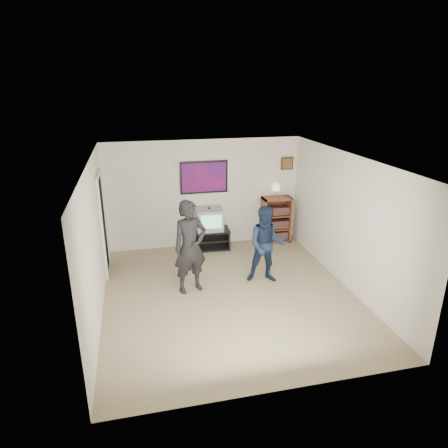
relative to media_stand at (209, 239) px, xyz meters
name	(u,v)px	position (x,y,z in m)	size (l,w,h in m)	color
room_shell	(225,225)	(-0.06, -1.88, 1.02)	(4.51, 5.00, 2.51)	#877455
media_stand	(209,239)	(0.00, 0.00, 0.00)	(0.97, 0.58, 0.47)	black
crt_television	(209,219)	(0.01, 0.00, 0.49)	(0.60, 0.51, 0.51)	#9B9B96
bookshelf	(276,220)	(1.65, 0.05, 0.32)	(0.68, 0.39, 1.11)	brown
table_lamp	(276,190)	(1.62, 0.07, 1.05)	(0.22, 0.22, 0.35)	beige
person_tall	(190,247)	(-0.71, -1.89, 0.64)	(0.64, 0.42, 1.75)	black
person_short	(267,245)	(0.76, -1.85, 0.53)	(0.74, 0.58, 1.52)	#16243D
controller_left	(190,229)	(-0.68, -1.68, 0.91)	(0.03, 0.11, 0.03)	white
controller_right	(265,227)	(0.80, -1.63, 0.81)	(0.04, 0.12, 0.04)	white
poster	(204,177)	(-0.06, 0.25, 1.42)	(1.10, 0.03, 0.75)	black
air_vent	(179,165)	(-0.61, 0.25, 1.72)	(0.28, 0.02, 0.14)	white
small_picture	(287,163)	(1.94, 0.25, 1.65)	(0.30, 0.03, 0.30)	#332010
doorway	(103,224)	(-2.29, -0.63, 0.77)	(0.03, 0.85, 2.00)	black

